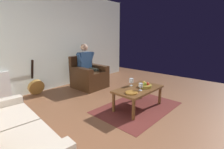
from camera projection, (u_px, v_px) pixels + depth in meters
The scene contains 11 objects.
ground_plane at pixel (151, 122), 2.86m from camera, with size 7.33×7.33×0.00m, color brown.
wall_back at pixel (54, 40), 4.54m from camera, with size 5.75×0.06×2.71m, color silver.
rug at pixel (138, 107), 3.44m from camera, with size 1.77×1.18×0.01m, color maroon.
armchair at pixel (89, 76), 4.75m from camera, with size 0.81×0.86×0.91m.
person_seated at pixel (87, 64), 4.69m from camera, with size 0.66×0.56×1.25m.
coffee_table at pixel (138, 91), 3.35m from camera, with size 1.09×0.62×0.43m.
guitar at pixel (36, 86), 4.16m from camera, with size 0.39×0.35×1.02m.
wine_glass_near at pixel (131, 81), 3.48m from camera, with size 0.09×0.09×0.16m.
wine_glass_far at pixel (141, 86), 3.18m from camera, with size 0.08×0.08×0.15m.
fruit_bowl at pixel (145, 85), 3.41m from camera, with size 0.28×0.28×0.11m.
decorative_dish at pixel (132, 93), 3.04m from camera, with size 0.23×0.23×0.02m, color #A87029.
Camera 1 is at (2.39, 1.21, 1.47)m, focal length 26.21 mm.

